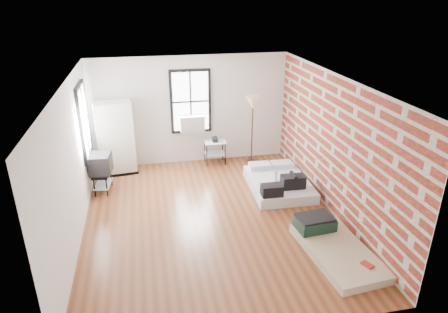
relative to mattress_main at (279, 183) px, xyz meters
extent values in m
plane|color=#5A2E17|center=(-1.74, -0.96, -0.16)|extent=(6.00, 6.00, 0.00)
cube|color=silver|center=(-1.74, 2.04, 1.24)|extent=(5.00, 0.01, 2.80)
cube|color=silver|center=(-1.74, -3.96, 1.24)|extent=(5.00, 0.01, 2.80)
cube|color=silver|center=(-4.24, -0.96, 1.24)|extent=(0.01, 6.00, 2.80)
cube|color=maroon|center=(0.76, -0.96, 1.24)|extent=(0.02, 6.00, 2.80)
cube|color=white|center=(-1.74, -0.96, 2.64)|extent=(5.00, 6.00, 0.01)
cube|color=white|center=(-1.74, 1.99, 1.49)|extent=(0.90, 0.02, 1.50)
cube|color=black|center=(-2.23, 2.01, 1.49)|extent=(0.07, 0.08, 1.64)
cube|color=black|center=(-1.26, 2.01, 1.49)|extent=(0.07, 0.08, 1.64)
cube|color=black|center=(-1.74, 2.01, 2.28)|extent=(0.90, 0.08, 0.07)
cube|color=black|center=(-1.74, 2.01, 0.71)|extent=(0.90, 0.08, 0.07)
cube|color=black|center=(-1.74, 1.98, 1.49)|extent=(0.04, 0.02, 1.50)
cube|color=black|center=(-1.74, 1.98, 1.49)|extent=(0.90, 0.02, 0.04)
cube|color=silver|center=(-1.74, 1.87, 0.96)|extent=(0.62, 0.30, 0.40)
cube|color=white|center=(-4.19, 0.84, 1.49)|extent=(0.02, 0.90, 1.50)
cube|color=black|center=(-4.21, 0.36, 1.49)|extent=(0.08, 0.07, 1.64)
cube|color=black|center=(-4.21, 1.33, 1.49)|extent=(0.08, 0.07, 1.64)
cube|color=black|center=(-4.21, 0.84, 2.28)|extent=(0.08, 0.90, 0.07)
cube|color=black|center=(-4.21, 0.84, 0.71)|extent=(0.08, 0.90, 0.07)
cube|color=black|center=(-4.18, 0.84, 1.49)|extent=(0.02, 0.04, 1.50)
cube|color=black|center=(-4.18, 0.84, 1.49)|extent=(0.02, 0.90, 0.04)
cube|color=white|center=(0.01, 0.02, -0.04)|extent=(1.37, 1.82, 0.23)
cube|color=white|center=(-0.25, 0.73, 0.13)|extent=(0.53, 0.35, 0.11)
cube|color=white|center=(0.31, 0.71, 0.13)|extent=(0.53, 0.35, 0.11)
cube|color=black|center=(0.18, -0.41, 0.22)|extent=(0.52, 0.32, 0.28)
cylinder|color=black|center=(0.18, -0.41, 0.38)|extent=(0.09, 0.33, 0.07)
cube|color=black|center=(-0.39, -0.66, 0.20)|extent=(0.46, 0.30, 0.24)
cylinder|color=silver|center=(-0.09, -0.02, 0.18)|extent=(0.07, 0.07, 0.21)
cylinder|color=#193DB4|center=(-0.09, -0.02, 0.30)|extent=(0.03, 0.03, 0.03)
cube|color=tan|center=(0.21, -2.58, -0.08)|extent=(1.15, 1.95, 0.15)
cube|color=black|center=(0.05, -1.90, 0.10)|extent=(0.73, 0.55, 0.22)
cube|color=black|center=(0.05, -1.90, 0.23)|extent=(0.69, 0.51, 0.04)
cube|color=#AB251B|center=(0.45, -3.10, 0.00)|extent=(0.19, 0.23, 0.02)
cube|color=black|center=(-3.66, 1.69, -0.13)|extent=(0.97, 0.62, 0.06)
cube|color=beige|center=(-3.66, 1.69, 0.78)|extent=(0.93, 0.58, 1.76)
cylinder|color=black|center=(-1.42, 1.58, 0.15)|extent=(0.02, 0.02, 0.61)
cylinder|color=black|center=(-0.94, 1.57, 0.15)|extent=(0.02, 0.02, 0.61)
cylinder|color=black|center=(-1.42, 1.95, 0.15)|extent=(0.02, 0.02, 0.61)
cylinder|color=black|center=(-0.93, 1.94, 0.15)|extent=(0.02, 0.02, 0.61)
cube|color=silver|center=(-1.18, 1.76, 0.45)|extent=(0.56, 0.45, 0.02)
cube|color=silver|center=(-1.18, 1.76, 0.12)|extent=(0.53, 0.43, 0.02)
cube|color=black|center=(-1.18, 1.76, 0.51)|extent=(0.13, 0.20, 0.11)
cylinder|color=black|center=(-0.19, 1.69, -0.14)|extent=(0.25, 0.25, 0.03)
cylinder|color=black|center=(-0.19, 1.69, 0.64)|extent=(0.03, 0.03, 1.54)
cone|color=tan|center=(-0.19, 1.69, 1.46)|extent=(0.38, 0.38, 0.34)
cylinder|color=black|center=(-4.13, 0.47, 0.07)|extent=(0.03, 0.03, 0.45)
cylinder|color=black|center=(-3.86, 0.44, 0.07)|extent=(0.03, 0.03, 0.45)
cylinder|color=black|center=(-4.06, 1.00, 0.07)|extent=(0.03, 0.03, 0.45)
cylinder|color=black|center=(-3.80, 0.97, 0.07)|extent=(0.03, 0.03, 0.45)
cube|color=black|center=(-3.96, 0.72, 0.29)|extent=(0.43, 0.68, 0.03)
cube|color=silver|center=(-3.96, 0.72, 0.02)|extent=(0.41, 0.66, 0.02)
cube|color=black|center=(-3.96, 0.72, 0.53)|extent=(0.51, 0.57, 0.45)
cube|color=black|center=(-3.74, 0.70, 0.53)|extent=(0.07, 0.43, 0.36)
camera|label=1|loc=(-2.90, -7.80, 4.17)|focal=32.00mm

